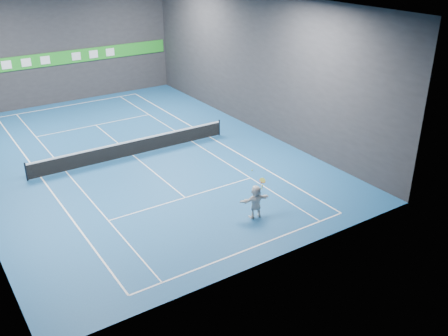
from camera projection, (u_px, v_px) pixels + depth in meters
ground at (133, 156)px, 30.16m from camera, size 26.00×26.00×0.00m
ceiling at (120, 0)px, 26.35m from camera, size 26.00×26.00×0.00m
wall_back at (59, 45)px, 38.09m from camera, size 18.00×0.10×9.00m
wall_front at (269, 162)px, 18.43m from camera, size 18.00×0.10×9.00m
wall_right at (255, 63)px, 32.75m from camera, size 0.10×26.00×9.00m
baseline_near at (249, 249)px, 21.17m from camera, size 10.98×0.08×0.01m
baseline_far at (71, 105)px, 39.16m from camera, size 10.98×0.08×0.01m
sideline_doubles_left at (41, 177)px, 27.42m from camera, size 0.08×23.78×0.01m
sideline_doubles_right at (210, 137)px, 32.90m from camera, size 0.08×23.78×0.01m
sideline_singles_left at (66, 172)px, 28.11m from camera, size 0.06×23.78×0.01m
sideline_singles_right at (192, 142)px, 32.21m from camera, size 0.06×23.78×0.01m
service_line_near at (185, 198)px, 25.32m from camera, size 8.23×0.06×0.01m
service_line_far at (96, 125)px, 35.00m from camera, size 8.23×0.06×0.01m
center_service_line at (133, 156)px, 30.16m from camera, size 0.06×12.80×0.01m
player at (256, 202)px, 23.26m from camera, size 1.58×0.69×1.64m
tennis_ball at (252, 170)px, 22.41m from camera, size 0.07×0.07×0.07m
tennis_net at (133, 147)px, 29.94m from camera, size 12.50×0.10×1.07m
sponsor_banner at (61, 58)px, 38.47m from camera, size 17.64×0.11×1.00m
tennis_racket at (262, 181)px, 23.10m from camera, size 0.43×0.39×0.57m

